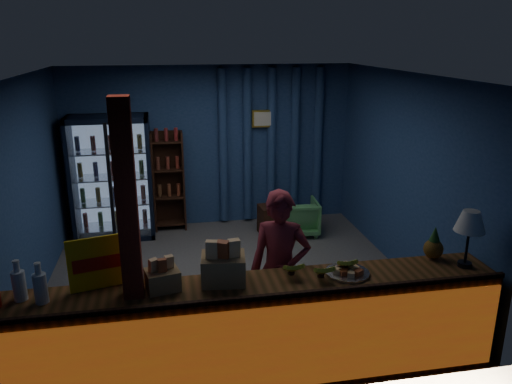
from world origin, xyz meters
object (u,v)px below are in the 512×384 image
green_chair (298,217)px  table_lamp (470,223)px  shopkeeper (280,271)px  pastry_tray (347,272)px

green_chair → table_lamp: 3.58m
green_chair → table_lamp: table_lamp is taller
shopkeeper → green_chair: size_ratio=2.64×
shopkeeper → pastry_tray: 0.70m
green_chair → pastry_tray: 3.38m
shopkeeper → table_lamp: shopkeeper is taller
green_chair → pastry_tray: pastry_tray is taller
pastry_tray → table_lamp: size_ratio=0.73×
pastry_tray → table_lamp: bearing=-2.8°
shopkeeper → green_chair: shopkeeper is taller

